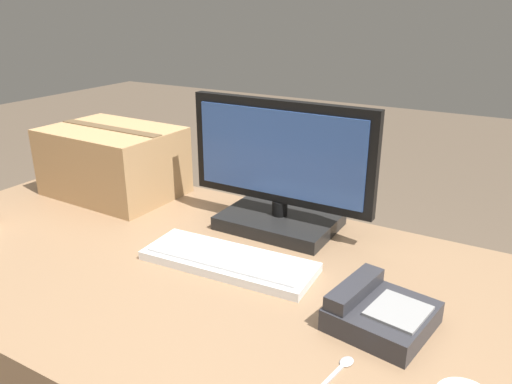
% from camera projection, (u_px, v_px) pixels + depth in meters
% --- Properties ---
extents(monitor, '(0.54, 0.23, 0.37)m').
position_uv_depth(monitor, '(280.00, 178.00, 1.38)').
color(monitor, black).
rests_on(monitor, office_desk).
extents(keyboard, '(0.44, 0.18, 0.03)m').
position_uv_depth(keyboard, '(228.00, 260.00, 1.22)').
color(keyboard, silver).
rests_on(keyboard, office_desk).
extents(desk_phone, '(0.21, 0.21, 0.08)m').
position_uv_depth(desk_phone, '(379.00, 312.00, 0.99)').
color(desk_phone, '#2D2D33').
rests_on(desk_phone, office_desk).
extents(spoon, '(0.04, 0.14, 0.00)m').
position_uv_depth(spoon, '(337.00, 372.00, 0.87)').
color(spoon, '#B2B2B7').
rests_on(spoon, office_desk).
extents(cardboard_box, '(0.43, 0.32, 0.23)m').
position_uv_depth(cardboard_box, '(113.00, 161.00, 1.66)').
color(cardboard_box, tan).
rests_on(cardboard_box, office_desk).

